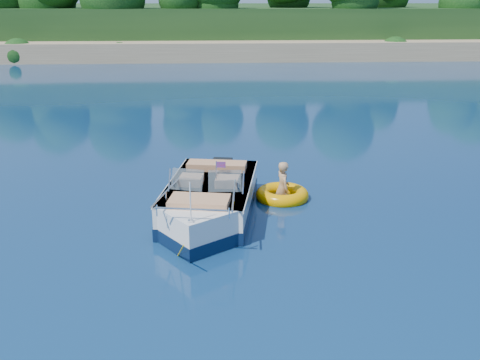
{
  "coord_description": "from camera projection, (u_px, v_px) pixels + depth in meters",
  "views": [
    {
      "loc": [
        0.22,
        -8.52,
        4.79
      ],
      "look_at": [
        0.91,
        3.04,
        0.85
      ],
      "focal_mm": 40.0,
      "sensor_mm": 36.0,
      "label": 1
    }
  ],
  "objects": [
    {
      "name": "shoreline",
      "position": [
        205.0,
        30.0,
        69.54
      ],
      "size": [
        170.0,
        59.0,
        6.0
      ],
      "color": "#927755",
      "rests_on": "ground"
    },
    {
      "name": "motorboat",
      "position": [
        209.0,
        204.0,
        12.2
      ],
      "size": [
        2.46,
        5.29,
        1.77
      ],
      "rotation": [
        0.0,
        0.0,
        -0.17
      ],
      "color": "white",
      "rests_on": "ground"
    },
    {
      "name": "boy",
      "position": [
        282.0,
        199.0,
        13.48
      ],
      "size": [
        0.51,
        0.83,
        1.51
      ],
      "primitive_type": "imported",
      "rotation": [
        0.0,
        -0.17,
        1.8
      ],
      "color": "tan",
      "rests_on": "ground"
    },
    {
      "name": "ground",
      "position": [
        199.0,
        280.0,
        9.59
      ],
      "size": [
        160.0,
        160.0,
        0.0
      ],
      "primitive_type": "plane",
      "color": "#0A1F48",
      "rests_on": "ground"
    },
    {
      "name": "tow_tube",
      "position": [
        282.0,
        195.0,
        13.48
      ],
      "size": [
        1.36,
        1.36,
        0.36
      ],
      "rotation": [
        0.0,
        0.0,
        0.02
      ],
      "color": "#F5A000",
      "rests_on": "ground"
    }
  ]
}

